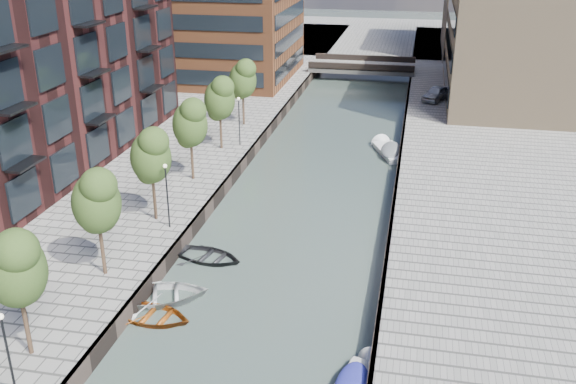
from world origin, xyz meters
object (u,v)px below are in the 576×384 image
(sloop_2, at_px, (152,319))
(motorboat_4, at_px, (389,151))
(tree_2, at_px, (96,199))
(tree_3, at_px, (151,154))
(sloop_3, at_px, (161,300))
(bridge, at_px, (363,67))
(tree_5, at_px, (219,97))
(sloop_4, at_px, (209,259))
(car, at_px, (436,93))
(tree_4, at_px, (190,122))
(tree_6, at_px, (243,78))
(tree_1, at_px, (15,266))

(sloop_2, bearing_deg, motorboat_4, -13.20)
(tree_2, relative_size, tree_3, 1.00)
(sloop_2, height_order, sloop_3, sloop_3)
(bridge, height_order, tree_5, tree_5)
(tree_5, bearing_deg, motorboat_4, 18.11)
(tree_3, xyz_separation_m, sloop_4, (4.33, -2.72, -5.31))
(bridge, relative_size, sloop_4, 3.15)
(sloop_2, bearing_deg, sloop_3, 14.39)
(bridge, xyz_separation_m, motorboat_4, (5.06, -28.57, -1.18))
(motorboat_4, distance_m, car, 15.51)
(sloop_4, bearing_deg, bridge, 6.99)
(tree_3, relative_size, sloop_4, 1.44)
(bridge, height_order, sloop_4, bridge)
(tree_4, bearing_deg, tree_2, -90.00)
(motorboat_4, bearing_deg, car, 75.27)
(tree_5, xyz_separation_m, tree_6, (0.00, 7.00, 0.00))
(bridge, height_order, sloop_3, bridge)
(bridge, bearing_deg, tree_5, -104.44)
(tree_1, xyz_separation_m, tree_4, (0.00, 21.00, 0.00))
(tree_4, xyz_separation_m, sloop_3, (3.25, -14.42, -5.31))
(bridge, relative_size, sloop_3, 2.59)
(bridge, distance_m, tree_5, 34.30)
(tree_3, bearing_deg, tree_4, 90.00)
(bridge, relative_size, tree_4, 2.18)
(sloop_2, bearing_deg, bridge, 1.76)
(tree_5, height_order, sloop_4, tree_5)
(sloop_4, height_order, motorboat_4, motorboat_4)
(tree_1, distance_m, tree_4, 21.00)
(tree_5, bearing_deg, sloop_3, -81.38)
(tree_2, xyz_separation_m, car, (17.48, 40.36, -3.57))
(tree_4, height_order, motorboat_4, tree_4)
(tree_4, bearing_deg, bridge, 78.00)
(tree_1, distance_m, sloop_2, 7.99)
(tree_4, bearing_deg, motorboat_4, 40.14)
(tree_2, height_order, sloop_3, tree_2)
(tree_3, height_order, tree_6, same)
(tree_2, bearing_deg, tree_3, 90.00)
(tree_3, relative_size, tree_5, 1.00)
(tree_3, distance_m, tree_4, 7.00)
(tree_1, xyz_separation_m, sloop_3, (3.25, 6.58, -5.31))
(sloop_4, bearing_deg, tree_6, 22.13)
(tree_2, height_order, sloop_2, tree_2)
(tree_3, bearing_deg, tree_5, 90.00)
(tree_3, xyz_separation_m, sloop_2, (3.47, -9.15, -5.31))
(motorboat_4, bearing_deg, tree_6, 169.27)
(tree_4, distance_m, car, 31.83)
(car, bearing_deg, sloop_3, -85.43)
(bridge, relative_size, tree_5, 2.18)
(tree_2, xyz_separation_m, tree_6, (0.00, 28.00, 0.00))
(tree_2, xyz_separation_m, tree_5, (0.00, 21.00, 0.00))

